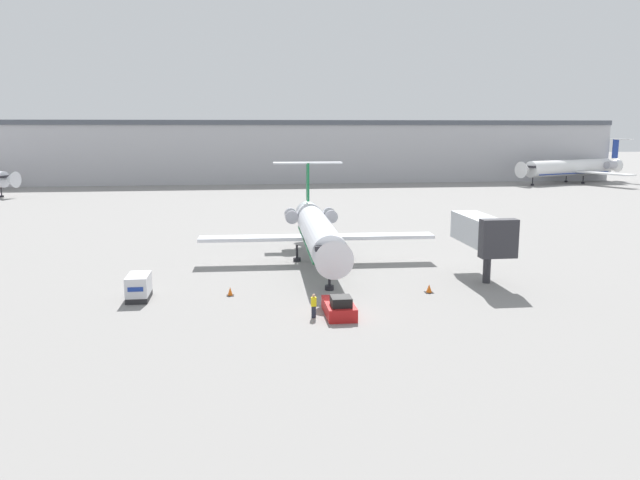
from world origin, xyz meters
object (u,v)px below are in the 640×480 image
Objects in this scene: airplane_main at (318,231)px; airplane_parked_far_right at (572,168)px; luggage_cart at (139,287)px; traffic_cone_left at (230,292)px; traffic_cone_right at (429,289)px; jet_bridge at (482,232)px; worker_near_tug at (314,305)px; pushback_tug at (339,307)px.

airplane_main is 115.28m from airplane_parked_far_right.
luggage_cart is 7.47m from traffic_cone_left.
airplane_main is 39.38× the size of traffic_cone_right.
jet_bridge is (-61.62, -95.60, 0.50)m from airplane_parked_far_right.
worker_near_tug is at bearing -26.24° from luggage_cart.
worker_near_tug reaches higher than traffic_cone_right.
traffic_cone_left is 0.02× the size of airplane_parked_far_right.
airplane_main is 3.08× the size of jet_bridge.
pushback_tug is 16.94m from luggage_cart.
airplane_parked_far_right is (84.78, 98.77, 3.58)m from traffic_cone_left.
airplane_main reaches higher than traffic_cone_right.
luggage_cart reaches higher than pushback_tug.
traffic_cone_left is 130.22m from airplane_parked_far_right.
jet_bridge reaches higher than pushback_tug.
worker_near_tug is 2.50× the size of traffic_cone_right.
traffic_cone_left is (-8.26, 6.61, -0.26)m from pushback_tug.
airplane_parked_far_right is (67.85, 99.89, 3.58)m from traffic_cone_right.
traffic_cone_right is at bearing -145.48° from jet_bridge.
luggage_cart is 4.38× the size of traffic_cone_right.
traffic_cone_left is at bearing -126.47° from airplane_main.
worker_near_tug is at bearing -148.92° from jet_bridge.
luggage_cart is at bearing -173.63° from jet_bridge.
jet_bridge is (23.17, 3.17, 4.08)m from traffic_cone_left.
luggage_cart is 0.34× the size of jet_bridge.
luggage_cart is (-15.70, 6.36, 0.43)m from pushback_tug.
jet_bridge reaches higher than worker_near_tug.
airplane_parked_far_right is 113.74m from jet_bridge.
worker_near_tug is 0.20× the size of jet_bridge.
traffic_cone_right is at bearing 28.94° from worker_near_tug.
worker_near_tug reaches higher than pushback_tug.
pushback_tug is 10.27m from traffic_cone_right.
luggage_cart is 135.34m from airplane_parked_far_right.
traffic_cone_right is 0.02× the size of airplane_parked_far_right.
traffic_cone_left is at bearing 176.22° from traffic_cone_right.
jet_bridge is at bearing -122.80° from airplane_parked_far_right.
luggage_cart is (-16.31, -12.26, -2.37)m from airplane_main.
airplane_main reaches higher than worker_near_tug.
jet_bridge is at bearing -31.76° from airplane_main.
luggage_cart is 4.31× the size of traffic_cone_left.
airplane_main is 0.82× the size of airplane_parked_far_right.
luggage_cart is 30.98m from jet_bridge.
traffic_cone_right is (10.65, 5.89, -0.62)m from worker_near_tug.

